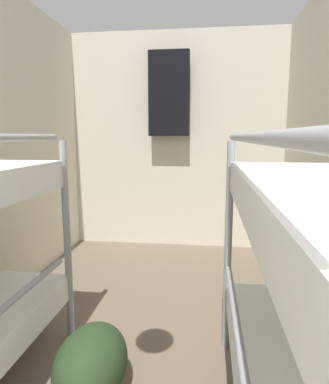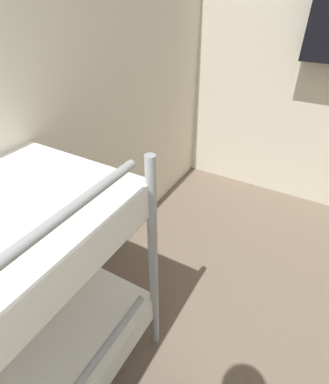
{
  "view_description": "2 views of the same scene",
  "coord_description": "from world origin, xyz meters",
  "views": [
    {
      "loc": [
        0.37,
        0.38,
        1.28
      ],
      "look_at": [
        0.04,
        2.91,
        0.86
      ],
      "focal_mm": 32.0,
      "sensor_mm": 36.0,
      "label": 1
    },
    {
      "loc": [
        0.03,
        1.52,
        1.77
      ],
      "look_at": [
        -0.72,
        2.84,
        0.71
      ],
      "focal_mm": 28.0,
      "sensor_mm": 36.0,
      "label": 2
    }
  ],
  "objects": []
}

